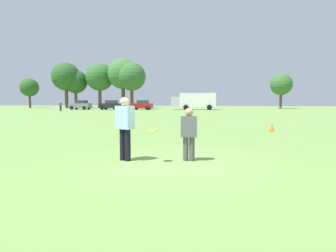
{
  "coord_description": "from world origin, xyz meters",
  "views": [
    {
      "loc": [
        1.06,
        -7.08,
        1.63
      ],
      "look_at": [
        -0.3,
        0.8,
        0.92
      ],
      "focal_mm": 30.2,
      "sensor_mm": 36.0,
      "label": 1
    }
  ],
  "objects_px": {
    "player_defender": "(189,132)",
    "parked_car_center": "(142,105)",
    "parked_car_mid_left": "(111,105)",
    "frisbee": "(154,130)",
    "box_truck": "(195,101)",
    "traffic_cone": "(272,127)",
    "bystander_sideline_watcher": "(61,106)",
    "player_thrower": "(125,125)",
    "parked_car_near_left": "(80,105)"
  },
  "relations": [
    {
      "from": "parked_car_near_left",
      "to": "player_thrower",
      "type": "bearing_deg",
      "value": -61.68
    },
    {
      "from": "box_truck",
      "to": "player_thrower",
      "type": "bearing_deg",
      "value": -87.89
    },
    {
      "from": "player_defender",
      "to": "parked_car_center",
      "type": "distance_m",
      "value": 46.98
    },
    {
      "from": "parked_car_mid_left",
      "to": "bystander_sideline_watcher",
      "type": "height_order",
      "value": "parked_car_mid_left"
    },
    {
      "from": "frisbee",
      "to": "traffic_cone",
      "type": "distance_m",
      "value": 9.92
    },
    {
      "from": "player_defender",
      "to": "box_truck",
      "type": "height_order",
      "value": "box_truck"
    },
    {
      "from": "traffic_cone",
      "to": "parked_car_near_left",
      "type": "bearing_deg",
      "value": 129.36
    },
    {
      "from": "player_thrower",
      "to": "parked_car_mid_left",
      "type": "distance_m",
      "value": 47.84
    },
    {
      "from": "player_thrower",
      "to": "parked_car_mid_left",
      "type": "relative_size",
      "value": 0.41
    },
    {
      "from": "parked_car_mid_left",
      "to": "bystander_sideline_watcher",
      "type": "distance_m",
      "value": 9.89
    },
    {
      "from": "player_thrower",
      "to": "parked_car_mid_left",
      "type": "xyz_separation_m",
      "value": [
        -17.72,
        44.43,
        -0.06
      ]
    },
    {
      "from": "box_truck",
      "to": "bystander_sideline_watcher",
      "type": "distance_m",
      "value": 24.29
    },
    {
      "from": "traffic_cone",
      "to": "box_truck",
      "type": "xyz_separation_m",
      "value": [
        -7.18,
        38.68,
        1.52
      ]
    },
    {
      "from": "traffic_cone",
      "to": "parked_car_near_left",
      "type": "relative_size",
      "value": 0.11
    },
    {
      "from": "box_truck",
      "to": "player_defender",
      "type": "bearing_deg",
      "value": -85.78
    },
    {
      "from": "player_defender",
      "to": "box_truck",
      "type": "distance_m",
      "value": 47.18
    },
    {
      "from": "player_defender",
      "to": "parked_car_near_left",
      "type": "distance_m",
      "value": 51.14
    },
    {
      "from": "parked_car_mid_left",
      "to": "frisbee",
      "type": "bearing_deg",
      "value": -67.4
    },
    {
      "from": "player_thrower",
      "to": "traffic_cone",
      "type": "height_order",
      "value": "player_thrower"
    },
    {
      "from": "frisbee",
      "to": "parked_car_near_left",
      "type": "height_order",
      "value": "parked_car_near_left"
    },
    {
      "from": "frisbee",
      "to": "box_truck",
      "type": "relative_size",
      "value": 0.03
    },
    {
      "from": "player_defender",
      "to": "frisbee",
      "type": "bearing_deg",
      "value": -155.93
    },
    {
      "from": "parked_car_center",
      "to": "bystander_sideline_watcher",
      "type": "distance_m",
      "value": 14.69
    },
    {
      "from": "box_truck",
      "to": "parked_car_center",
      "type": "bearing_deg",
      "value": -168.5
    },
    {
      "from": "bystander_sideline_watcher",
      "to": "player_thrower",
      "type": "bearing_deg",
      "value": -57.22
    },
    {
      "from": "player_thrower",
      "to": "parked_car_center",
      "type": "xyz_separation_m",
      "value": [
        -11.74,
        45.27,
        -0.06
      ]
    },
    {
      "from": "parked_car_mid_left",
      "to": "parked_car_center",
      "type": "distance_m",
      "value": 6.04
    },
    {
      "from": "player_thrower",
      "to": "parked_car_near_left",
      "type": "height_order",
      "value": "parked_car_near_left"
    },
    {
      "from": "traffic_cone",
      "to": "bystander_sideline_watcher",
      "type": "xyz_separation_m",
      "value": [
        -28.82,
        27.7,
        0.68
      ]
    },
    {
      "from": "parked_car_near_left",
      "to": "parked_car_mid_left",
      "type": "bearing_deg",
      "value": -0.44
    },
    {
      "from": "traffic_cone",
      "to": "box_truck",
      "type": "height_order",
      "value": "box_truck"
    },
    {
      "from": "player_defender",
      "to": "parked_car_center",
      "type": "bearing_deg",
      "value": 106.66
    },
    {
      "from": "parked_car_near_left",
      "to": "parked_car_center",
      "type": "distance_m",
      "value": 12.26
    },
    {
      "from": "box_truck",
      "to": "bystander_sideline_watcher",
      "type": "bearing_deg",
      "value": -153.11
    },
    {
      "from": "frisbee",
      "to": "parked_car_mid_left",
      "type": "xyz_separation_m",
      "value": [
        -18.55,
        44.57,
        0.06
      ]
    },
    {
      "from": "frisbee",
      "to": "player_defender",
      "type": "bearing_deg",
      "value": 24.07
    },
    {
      "from": "player_defender",
      "to": "frisbee",
      "type": "relative_size",
      "value": 5.32
    },
    {
      "from": "player_thrower",
      "to": "parked_car_near_left",
      "type": "relative_size",
      "value": 0.41
    },
    {
      "from": "player_defender",
      "to": "parked_car_near_left",
      "type": "relative_size",
      "value": 0.34
    },
    {
      "from": "traffic_cone",
      "to": "parked_car_mid_left",
      "type": "distance_m",
      "value": 42.64
    },
    {
      "from": "player_defender",
      "to": "parked_car_mid_left",
      "type": "distance_m",
      "value": 48.26
    },
    {
      "from": "player_thrower",
      "to": "frisbee",
      "type": "bearing_deg",
      "value": -9.06
    },
    {
      "from": "player_defender",
      "to": "frisbee",
      "type": "xyz_separation_m",
      "value": [
        -0.89,
        -0.4,
        0.06
      ]
    },
    {
      "from": "player_thrower",
      "to": "box_truck",
      "type": "distance_m",
      "value": 47.35
    },
    {
      "from": "box_truck",
      "to": "frisbee",
      "type": "bearing_deg",
      "value": -86.89
    },
    {
      "from": "player_defender",
      "to": "traffic_cone",
      "type": "height_order",
      "value": "player_defender"
    },
    {
      "from": "frisbee",
      "to": "parked_car_center",
      "type": "distance_m",
      "value": 47.12
    },
    {
      "from": "parked_car_mid_left",
      "to": "box_truck",
      "type": "height_order",
      "value": "box_truck"
    },
    {
      "from": "frisbee",
      "to": "parked_car_mid_left",
      "type": "relative_size",
      "value": 0.06
    },
    {
      "from": "player_thrower",
      "to": "player_defender",
      "type": "height_order",
      "value": "player_thrower"
    }
  ]
}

